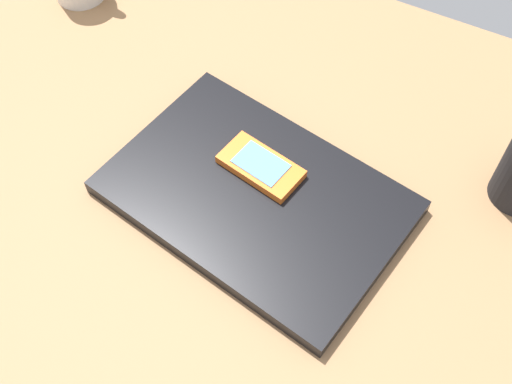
{
  "coord_description": "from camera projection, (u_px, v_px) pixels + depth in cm",
  "views": [
    {
      "loc": [
        14.16,
        -40.14,
        68.82
      ],
      "look_at": [
        -5.86,
        -2.4,
        5.0
      ],
      "focal_mm": 45.43,
      "sensor_mm": 36.0,
      "label": 1
    }
  ],
  "objects": [
    {
      "name": "cell_phone_on_laptop",
      "position": [
        261.0,
        166.0,
        0.78
      ],
      "size": [
        10.83,
        6.92,
        1.25
      ],
      "color": "orange",
      "rests_on": "laptop_closed"
    },
    {
      "name": "laptop_closed",
      "position": [
        256.0,
        197.0,
        0.78
      ],
      "size": [
        37.8,
        28.36,
        2.0
      ],
      "primitive_type": "cube",
      "rotation": [
        0.0,
        0.0,
        -0.17
      ],
      "color": "black",
      "rests_on": "desk_surface"
    },
    {
      "name": "desk_surface",
      "position": [
        307.0,
        212.0,
        0.79
      ],
      "size": [
        120.0,
        80.0,
        3.0
      ],
      "primitive_type": "cube",
      "color": "olive",
      "rests_on": "ground"
    }
  ]
}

